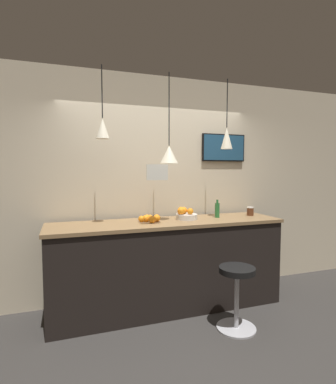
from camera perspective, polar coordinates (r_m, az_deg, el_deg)
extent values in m
plane|color=#33302D|center=(3.37, 4.20, -25.76)|extent=(14.00, 14.00, 0.00)
cube|color=beige|center=(4.00, -2.14, 0.92)|extent=(8.00, 0.06, 2.90)
cube|color=black|center=(3.74, 0.00, -13.95)|extent=(2.76, 0.66, 1.03)
cube|color=olive|center=(3.61, 0.00, -5.87)|extent=(2.80, 0.70, 0.04)
cylinder|color=#B7B7BC|center=(3.56, 12.85, -23.90)|extent=(0.42, 0.42, 0.02)
cylinder|color=#B7B7BC|center=(3.43, 12.94, -19.42)|extent=(0.05, 0.05, 0.59)
cylinder|color=black|center=(3.31, 13.03, -14.27)|extent=(0.38, 0.38, 0.06)
cylinder|color=beige|center=(3.73, 3.57, -4.71)|extent=(0.26, 0.26, 0.07)
sphere|color=orange|center=(3.70, 4.26, -3.68)|extent=(0.08, 0.08, 0.08)
sphere|color=orange|center=(3.76, 2.33, -3.59)|extent=(0.07, 0.07, 0.07)
sphere|color=orange|center=(3.68, 2.49, -3.63)|extent=(0.09, 0.09, 0.09)
sphere|color=orange|center=(3.75, 2.51, -3.49)|extent=(0.09, 0.09, 0.09)
sphere|color=orange|center=(3.74, 3.02, -3.52)|extent=(0.09, 0.09, 0.09)
sphere|color=orange|center=(3.54, -4.26, -5.06)|extent=(0.08, 0.08, 0.08)
sphere|color=orange|center=(3.64, -3.45, -4.90)|extent=(0.07, 0.07, 0.07)
sphere|color=orange|center=(3.56, -2.17, -4.98)|extent=(0.09, 0.09, 0.09)
sphere|color=orange|center=(3.61, -3.97, -4.92)|extent=(0.08, 0.08, 0.08)
sphere|color=orange|center=(3.55, -5.08, -5.12)|extent=(0.07, 0.07, 0.07)
sphere|color=orange|center=(3.46, -3.03, -5.25)|extent=(0.09, 0.09, 0.09)
cylinder|color=#286B33|center=(3.91, 9.35, -3.47)|extent=(0.06, 0.06, 0.19)
cylinder|color=#286B33|center=(3.89, 9.37, -1.79)|extent=(0.03, 0.03, 0.05)
cylinder|color=#562D19|center=(4.17, 15.39, -3.64)|extent=(0.09, 0.09, 0.10)
cylinder|color=white|center=(4.16, 15.41, -2.86)|extent=(0.09, 0.09, 0.01)
cylinder|color=black|center=(3.45, -12.46, 18.20)|extent=(0.01, 0.01, 0.56)
cone|color=beige|center=(3.37, -12.35, 11.75)|extent=(0.15, 0.15, 0.22)
sphere|color=#F9EFCC|center=(3.36, -12.32, 10.23)|extent=(0.04, 0.04, 0.04)
cylinder|color=black|center=(3.58, 0.20, 15.51)|extent=(0.01, 0.01, 0.84)
cone|color=beige|center=(3.52, 0.20, 7.15)|extent=(0.21, 0.21, 0.21)
sphere|color=#F9EFCC|center=(3.52, 0.20, 5.79)|extent=(0.04, 0.04, 0.04)
cylinder|color=black|center=(3.92, 11.21, 16.26)|extent=(0.01, 0.01, 0.59)
cone|color=beige|center=(3.85, 11.11, 10.00)|extent=(0.15, 0.15, 0.27)
sphere|color=#F9EFCC|center=(3.84, 11.09, 8.33)|extent=(0.04, 0.04, 0.04)
cube|color=black|center=(4.34, 10.51, 8.29)|extent=(0.66, 0.04, 0.38)
cube|color=navy|center=(4.32, 10.64, 8.30)|extent=(0.63, 0.01, 0.35)
cube|color=silver|center=(3.23, -2.04, 3.78)|extent=(0.24, 0.01, 0.17)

